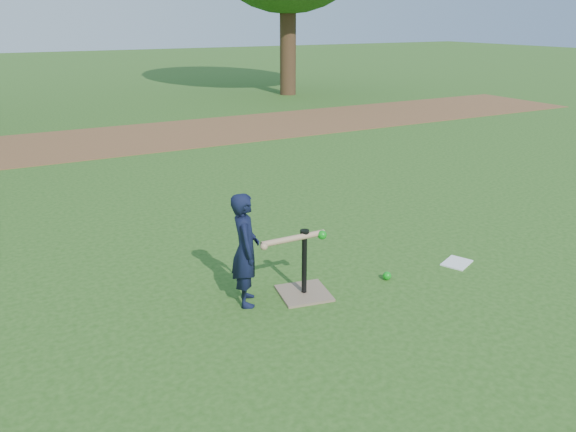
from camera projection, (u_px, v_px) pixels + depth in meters
name	position (u px, v px, depth m)	size (l,w,h in m)	color
ground	(289.00, 295.00, 5.00)	(80.00, 80.00, 0.00)	#285116
dirt_strip	(110.00, 140.00, 11.20)	(24.00, 3.00, 0.01)	brown
child	(245.00, 250.00, 4.71)	(0.36, 0.24, 0.99)	black
wiffle_ball_ground	(387.00, 276.00, 5.28)	(0.08, 0.08, 0.08)	#0D9816
clipboard	(457.00, 263.00, 5.64)	(0.30, 0.23, 0.01)	white
batting_tee	(304.00, 283.00, 4.98)	(0.50, 0.50, 0.61)	#896E56
swing_action	(297.00, 239.00, 4.76)	(0.64, 0.10, 0.08)	tan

